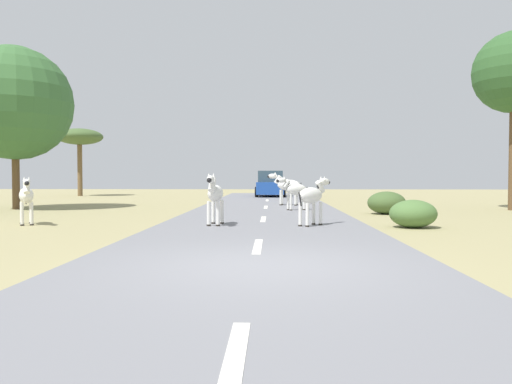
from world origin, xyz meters
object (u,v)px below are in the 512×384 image
(bush_2, at_px, (387,203))
(bush_0, at_px, (413,214))
(tree_4, at_px, (15,103))
(zebra_0, at_px, (215,194))
(rock_1, at_px, (398,206))
(zebra_4, at_px, (26,196))
(tree_0, at_px, (80,138))
(zebra_1, at_px, (287,186))
(zebra_3, at_px, (312,196))
(car_0, at_px, (271,185))
(zebra_2, at_px, (294,190))

(bush_2, bearing_deg, bush_0, -94.72)
(tree_4, distance_m, bush_0, 17.09)
(tree_4, relative_size, bush_2, 4.91)
(zebra_0, relative_size, rock_1, 1.95)
(zebra_4, distance_m, tree_0, 21.79)
(bush_0, bearing_deg, rock_1, 79.04)
(zebra_4, bearing_deg, zebra_1, -159.83)
(zebra_3, relative_size, car_0, 0.32)
(zebra_1, distance_m, tree_0, 18.80)
(zebra_0, xyz_separation_m, tree_0, (-12.25, 20.89, 3.27))
(zebra_1, distance_m, car_0, 10.19)
(car_0, distance_m, rock_1, 13.92)
(zebra_2, height_order, zebra_4, zebra_2)
(bush_2, height_order, rock_1, bush_2)
(tree_0, bearing_deg, zebra_3, -54.32)
(bush_0, xyz_separation_m, rock_1, (1.31, 6.75, -0.20))
(zebra_4, xyz_separation_m, bush_2, (11.53, 4.39, -0.42))
(car_0, relative_size, bush_2, 3.07)
(zebra_2, height_order, bush_0, zebra_2)
(zebra_0, distance_m, zebra_4, 5.62)
(zebra_0, height_order, zebra_4, zebra_0)
(tree_4, bearing_deg, zebra_4, -59.65)
(zebra_0, distance_m, car_0, 19.65)
(zebra_4, distance_m, tree_4, 8.52)
(zebra_0, bearing_deg, zebra_3, -175.96)
(tree_0, bearing_deg, zebra_0, -59.60)
(tree_4, bearing_deg, zebra_1, 11.59)
(rock_1, bearing_deg, bush_2, -115.06)
(zebra_3, bearing_deg, zebra_1, 133.24)
(rock_1, bearing_deg, zebra_2, -172.17)
(tree_0, xyz_separation_m, bush_0, (17.78, -20.90, -3.80))
(zebra_2, distance_m, rock_1, 4.41)
(zebra_0, distance_m, tree_4, 12.34)
(zebra_2, xyz_separation_m, rock_1, (4.32, 0.59, -0.68))
(zebra_2, height_order, car_0, car_0)
(tree_0, bearing_deg, tree_4, -78.70)
(tree_0, bearing_deg, zebra_2, -44.95)
(zebra_3, distance_m, car_0, 19.61)
(bush_0, bearing_deg, zebra_4, 177.86)
(zebra_2, distance_m, bush_0, 6.87)
(car_0, relative_size, bush_0, 3.38)
(zebra_3, distance_m, bush_0, 2.83)
(zebra_4, distance_m, bush_0, 11.15)
(zebra_0, xyz_separation_m, rock_1, (6.83, 6.74, -0.73))
(zebra_2, relative_size, tree_0, 0.28)
(zebra_0, distance_m, zebra_1, 9.71)
(zebra_4, bearing_deg, rock_1, 178.39)
(zebra_2, height_order, tree_0, tree_0)
(bush_0, height_order, bush_2, bush_2)
(zebra_4, relative_size, tree_0, 0.29)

